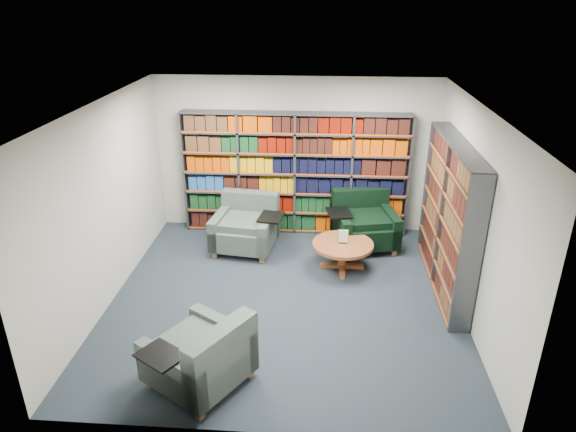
# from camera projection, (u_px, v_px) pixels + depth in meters

# --- Properties ---
(room_shell) EXTENTS (5.02, 5.02, 2.82)m
(room_shell) POSITION_uv_depth(u_px,v_px,m) (285.00, 210.00, 6.93)
(room_shell) COLOR black
(room_shell) RESTS_ON ground
(bookshelf_back) EXTENTS (4.00, 0.28, 2.20)m
(bookshelf_back) POSITION_uv_depth(u_px,v_px,m) (295.00, 174.00, 9.19)
(bookshelf_back) COLOR #47494F
(bookshelf_back) RESTS_ON ground
(bookshelf_right) EXTENTS (0.28, 2.50, 2.20)m
(bookshelf_right) POSITION_uv_depth(u_px,v_px,m) (449.00, 218.00, 7.45)
(bookshelf_right) COLOR #47494F
(bookshelf_right) RESTS_ON ground
(chair_teal_left) EXTENTS (1.25, 1.13, 0.91)m
(chair_teal_left) POSITION_uv_depth(u_px,v_px,m) (247.00, 227.00, 8.88)
(chair_teal_left) COLOR #022334
(chair_teal_left) RESTS_ON ground
(chair_green_right) EXTENTS (1.29, 1.19, 0.92)m
(chair_green_right) POSITION_uv_depth(u_px,v_px,m) (363.00, 224.00, 9.00)
(chair_green_right) COLOR black
(chair_green_right) RESTS_ON ground
(chair_teal_front) EXTENTS (1.33, 1.33, 0.88)m
(chair_teal_front) POSITION_uv_depth(u_px,v_px,m) (204.00, 360.00, 5.71)
(chair_teal_front) COLOR #022334
(chair_teal_front) RESTS_ON ground
(coffee_table) EXTENTS (0.97, 0.97, 0.68)m
(coffee_table) POSITION_uv_depth(u_px,v_px,m) (343.00, 248.00, 8.15)
(coffee_table) COLOR brown
(coffee_table) RESTS_ON ground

